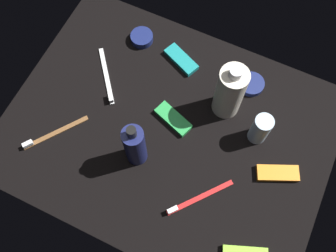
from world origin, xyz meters
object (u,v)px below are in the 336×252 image
(cream_tin_left, at_px, (142,38))
(cream_tin_right, at_px, (251,84))
(snack_bar_green, at_px, (172,118))
(snack_bar_teal, at_px, (181,60))
(toothbrush_brown, at_px, (52,134))
(bodywash_bottle, at_px, (230,92))
(toothbrush_red, at_px, (196,199))
(lotion_bottle, at_px, (135,146))
(toothbrush_white, at_px, (107,79))
(deodorant_stick, at_px, (260,129))
(snack_bar_orange, at_px, (278,173))

(cream_tin_left, height_order, cream_tin_right, cream_tin_left)
(snack_bar_green, height_order, snack_bar_teal, same)
(toothbrush_brown, bearing_deg, bodywash_bottle, -144.62)
(toothbrush_red, distance_m, snack_bar_green, 0.22)
(cream_tin_right, bearing_deg, lotion_bottle, 58.63)
(bodywash_bottle, height_order, toothbrush_brown, bodywash_bottle)
(lotion_bottle, bearing_deg, toothbrush_white, -42.56)
(deodorant_stick, distance_m, toothbrush_brown, 0.53)
(lotion_bottle, bearing_deg, snack_bar_green, -106.42)
(lotion_bottle, distance_m, snack_bar_teal, 0.31)
(toothbrush_white, height_order, snack_bar_green, toothbrush_white)
(toothbrush_brown, distance_m, cream_tin_left, 0.37)
(toothbrush_brown, distance_m, snack_bar_orange, 0.59)
(toothbrush_red, bearing_deg, bodywash_bottle, -83.40)
(cream_tin_right, bearing_deg, deodorant_stick, 116.12)
(deodorant_stick, bearing_deg, toothbrush_white, 2.56)
(snack_bar_green, bearing_deg, deodorant_stick, -147.51)
(lotion_bottle, distance_m, deodorant_stick, 0.32)
(toothbrush_white, bearing_deg, snack_bar_teal, -138.55)
(deodorant_stick, distance_m, cream_tin_right, 0.15)
(toothbrush_white, bearing_deg, deodorant_stick, -177.44)
(snack_bar_orange, bearing_deg, bodywash_bottle, -55.93)
(snack_bar_teal, xyz_separation_m, cream_tin_left, (0.13, -0.02, 0.00))
(deodorant_stick, height_order, toothbrush_white, deodorant_stick)
(deodorant_stick, xyz_separation_m, cream_tin_right, (0.07, -0.13, -0.04))
(toothbrush_red, height_order, snack_bar_teal, toothbrush_red)
(lotion_bottle, xyz_separation_m, toothbrush_white, (0.18, -0.16, -0.07))
(deodorant_stick, height_order, toothbrush_brown, deodorant_stick)
(lotion_bottle, xyz_separation_m, toothbrush_red, (-0.18, 0.04, -0.07))
(snack_bar_orange, bearing_deg, cream_tin_right, -78.45)
(toothbrush_white, height_order, snack_bar_orange, toothbrush_white)
(snack_bar_green, xyz_separation_m, snack_bar_teal, (0.05, -0.17, 0.00))
(snack_bar_teal, bearing_deg, toothbrush_brown, 82.24)
(snack_bar_orange, bearing_deg, lotion_bottle, -6.60)
(lotion_bottle, height_order, cream_tin_left, lotion_bottle)
(lotion_bottle, height_order, snack_bar_green, lotion_bottle)
(cream_tin_right, bearing_deg, toothbrush_brown, 40.55)
(bodywash_bottle, xyz_separation_m, snack_bar_orange, (-0.19, 0.12, -0.08))
(toothbrush_red, relative_size, snack_bar_green, 1.41)
(lotion_bottle, distance_m, bodywash_bottle, 0.27)
(deodorant_stick, xyz_separation_m, toothbrush_brown, (0.48, 0.22, -0.04))
(toothbrush_brown, xyz_separation_m, cream_tin_right, (-0.42, -0.36, 0.00))
(toothbrush_brown, distance_m, snack_bar_green, 0.32)
(bodywash_bottle, bearing_deg, toothbrush_red, 96.60)
(toothbrush_white, relative_size, snack_bar_green, 1.42)
(lotion_bottle, bearing_deg, toothbrush_brown, 10.96)
(snack_bar_green, bearing_deg, toothbrush_white, 10.75)
(toothbrush_white, bearing_deg, snack_bar_orange, 173.97)
(cream_tin_left, bearing_deg, cream_tin_right, 179.09)
(deodorant_stick, relative_size, toothbrush_brown, 0.66)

